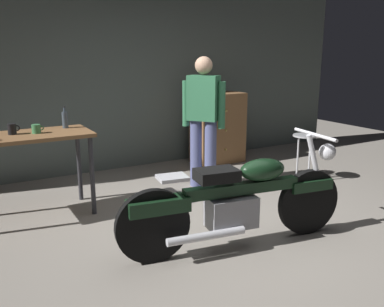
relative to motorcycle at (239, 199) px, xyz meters
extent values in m
plane|color=gray|center=(0.13, 0.28, -0.45)|extent=(12.00, 12.00, 0.00)
cube|color=#56605B|center=(0.13, 3.08, 1.10)|extent=(8.00, 0.12, 3.10)
cube|color=brown|center=(-1.49, 1.67, 0.43)|extent=(1.30, 0.64, 0.04)
cylinder|color=#2D2D33|center=(-0.90, 1.41, -0.02)|extent=(0.05, 0.05, 0.86)
cylinder|color=#2D2D33|center=(-0.90, 1.93, -0.02)|extent=(0.05, 0.05, 0.86)
cylinder|color=black|center=(0.75, -0.11, -0.13)|extent=(0.64, 0.16, 0.64)
cylinder|color=black|center=(-0.78, 0.12, -0.13)|extent=(0.64, 0.16, 0.64)
cube|color=black|center=(0.75, -0.11, 0.05)|extent=(0.46, 0.20, 0.10)
cube|color=black|center=(-0.73, 0.11, 0.05)|extent=(0.54, 0.26, 0.12)
cube|color=gray|center=(-0.07, 0.01, -0.11)|extent=(0.47, 0.30, 0.28)
cube|color=black|center=(0.03, 0.00, 0.10)|extent=(1.10, 0.26, 0.10)
ellipsoid|color=black|center=(0.23, -0.03, 0.25)|extent=(0.47, 0.28, 0.20)
cube|color=black|center=(-0.21, 0.04, 0.25)|extent=(0.39, 0.29, 0.10)
cube|color=silver|center=(-0.61, 0.09, 0.27)|extent=(0.27, 0.23, 0.03)
cylinder|color=silver|center=(0.81, -0.12, 0.20)|extent=(0.27, 0.09, 0.68)
cylinder|color=silver|center=(0.77, -0.11, 0.53)|extent=(0.12, 0.60, 0.03)
sphere|color=silver|center=(0.93, -0.14, 0.35)|extent=(0.16, 0.16, 0.16)
cylinder|color=silver|center=(-0.38, -0.08, -0.23)|extent=(0.70, 0.17, 0.07)
cylinder|color=slate|center=(0.69, 1.55, -0.01)|extent=(0.15, 0.15, 0.88)
cylinder|color=slate|center=(0.57, 1.71, -0.01)|extent=(0.15, 0.15, 0.88)
cube|color=#33724C|center=(0.63, 1.63, 0.71)|extent=(0.41, 0.43, 0.56)
cylinder|color=#33724C|center=(0.78, 1.44, 0.63)|extent=(0.09, 0.09, 0.58)
cylinder|color=#33724C|center=(0.48, 1.82, 0.63)|extent=(0.09, 0.09, 0.58)
sphere|color=tan|center=(0.63, 1.63, 1.11)|extent=(0.22, 0.22, 0.22)
cylinder|color=#B2B2B7|center=(1.94, 1.17, 0.18)|extent=(0.32, 0.32, 0.02)
cylinder|color=#B2B2B7|center=(2.05, 1.17, -0.14)|extent=(0.02, 0.02, 0.62)
cylinder|color=#B2B2B7|center=(1.94, 1.28, -0.14)|extent=(0.02, 0.02, 0.62)
cylinder|color=#B2B2B7|center=(1.83, 1.17, -0.14)|extent=(0.02, 0.02, 0.62)
cylinder|color=#B2B2B7|center=(1.94, 1.06, -0.14)|extent=(0.02, 0.02, 0.62)
cube|color=brown|center=(1.48, 2.58, 0.10)|extent=(0.80, 0.44, 1.10)
sphere|color=tan|center=(1.48, 2.35, 0.40)|extent=(0.04, 0.04, 0.04)
sphere|color=tan|center=(1.48, 2.35, 0.10)|extent=(0.04, 0.04, 0.04)
sphere|color=tan|center=(1.48, 2.35, -0.20)|extent=(0.04, 0.04, 0.04)
cylinder|color=black|center=(-1.61, 1.73, 0.51)|extent=(0.08, 0.08, 0.11)
torus|color=black|center=(-1.56, 1.73, 0.51)|extent=(0.06, 0.01, 0.06)
cylinder|color=#3D7F4C|center=(-1.38, 1.67, 0.50)|extent=(0.09, 0.09, 0.09)
torus|color=#3D7F4C|center=(-1.33, 1.67, 0.50)|extent=(0.05, 0.01, 0.05)
cylinder|color=#3F4C59|center=(-1.05, 1.83, 0.54)|extent=(0.06, 0.06, 0.18)
cylinder|color=#3F4C59|center=(-1.05, 1.83, 0.66)|extent=(0.03, 0.03, 0.05)
cylinder|color=black|center=(-1.05, 1.83, 0.69)|extent=(0.03, 0.03, 0.01)
camera|label=1|loc=(-2.10, -2.82, 1.28)|focal=38.94mm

